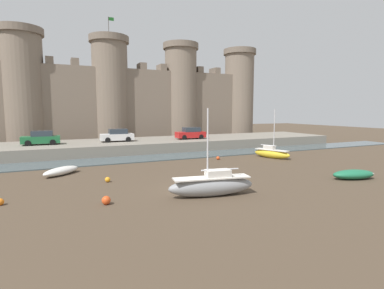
{
  "coord_description": "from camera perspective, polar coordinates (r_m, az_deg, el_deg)",
  "views": [
    {
      "loc": [
        -8.52,
        -17.59,
        5.31
      ],
      "look_at": [
        1.77,
        4.77,
        2.5
      ],
      "focal_mm": 28.0,
      "sensor_mm": 36.0,
      "label": 1
    }
  ],
  "objects": [
    {
      "name": "quay_road",
      "position": [
        40.2,
        -12.32,
        -0.27
      ],
      "size": [
        61.35,
        10.0,
        1.34
      ],
      "primitive_type": "cube",
      "color": "gray",
      "rests_on": "ground"
    },
    {
      "name": "mooring_buoy_near_channel",
      "position": [
        23.23,
        -15.78,
        -6.46
      ],
      "size": [
        0.39,
        0.39,
        0.39
      ],
      "primitive_type": "sphere",
      "color": "orange",
      "rests_on": "ground"
    },
    {
      "name": "mooring_buoy_off_centre",
      "position": [
        32.49,
        4.97,
        -2.58
      ],
      "size": [
        0.38,
        0.38,
        0.38
      ],
      "primitive_type": "sphere",
      "color": "#E04C1E",
      "rests_on": "ground"
    },
    {
      "name": "car_quay_west",
      "position": [
        41.9,
        -0.24,
        2.14
      ],
      "size": [
        4.14,
        1.95,
        1.62
      ],
      "color": "red",
      "rests_on": "quay_road"
    },
    {
      "name": "car_quay_centre_west",
      "position": [
        38.86,
        -26.8,
        1.1
      ],
      "size": [
        4.14,
        1.95,
        1.62
      ],
      "color": "#1E6638",
      "rests_on": "quay_road"
    },
    {
      "name": "rowboat_foreground_right",
      "position": [
        26.47,
        28.42,
        -5.0
      ],
      "size": [
        3.64,
        2.18,
        0.74
      ],
      "color": "#1E6B47",
      "rests_on": "ground"
    },
    {
      "name": "sailboat_midflat_left",
      "position": [
        34.65,
        14.92,
        -1.55
      ],
      "size": [
        2.43,
        4.48,
        5.46
      ],
      "color": "yellow",
      "rests_on": "ground"
    },
    {
      "name": "rowboat_midflat_centre",
      "position": [
        27.07,
        -23.63,
        -4.61
      ],
      "size": [
        3.35,
        3.18,
        0.66
      ],
      "color": "silver",
      "rests_on": "ground"
    },
    {
      "name": "mooring_buoy_near_shore",
      "position": [
        17.89,
        -16.03,
        -10.18
      ],
      "size": [
        0.5,
        0.5,
        0.5
      ],
      "primitive_type": "sphere",
      "color": "#E04C1E",
      "rests_on": "ground"
    },
    {
      "name": "car_quay_east",
      "position": [
        39.44,
        -14.05,
        1.67
      ],
      "size": [
        4.14,
        1.95,
        1.62
      ],
      "color": "silver",
      "rests_on": "quay_road"
    },
    {
      "name": "sailboat_near_channel_left",
      "position": [
        18.81,
        3.83,
        -7.73
      ],
      "size": [
        5.61,
        2.11,
        5.45
      ],
      "color": "gray",
      "rests_on": "ground"
    },
    {
      "name": "mooring_buoy_mid_mud",
      "position": [
        20.22,
        -32.71,
        -9.19
      ],
      "size": [
        0.39,
        0.39,
        0.39
      ],
      "primitive_type": "sphere",
      "color": "orange",
      "rests_on": "ground"
    },
    {
      "name": "castle",
      "position": [
        50.81,
        -15.23,
        8.91
      ],
      "size": [
        55.58,
        6.22,
        19.98
      ],
      "color": "#7A6B5B",
      "rests_on": "ground"
    },
    {
      "name": "ground_plane",
      "position": [
        20.25,
        1.1,
        -8.69
      ],
      "size": [
        160.0,
        160.0,
        0.0
      ],
      "primitive_type": "plane",
      "color": "#4C3D2D"
    },
    {
      "name": "water_channel",
      "position": [
        33.3,
        -9.59,
        -2.67
      ],
      "size": [
        80.0,
        4.5,
        0.1
      ],
      "primitive_type": "cube",
      "color": "#47565B",
      "rests_on": "ground"
    }
  ]
}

